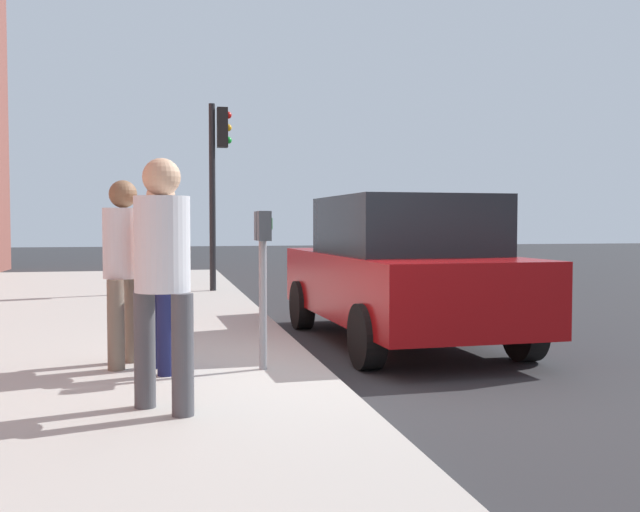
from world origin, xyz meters
The scene contains 7 objects.
ground_plane centered at (0.00, 0.00, 0.00)m, with size 80.00×80.00×0.00m, color #2B2B2D.
parking_meter centered at (-0.10, 0.57, 1.17)m, with size 0.36×0.12×1.41m.
pedestrian_at_meter centered at (0.00, 1.45, 1.12)m, with size 0.51×0.36×1.67m.
pedestrian_bystander centered at (-1.38, 1.44, 1.18)m, with size 0.43×0.41×1.75m.
parking_officer centered at (0.32, 1.79, 1.14)m, with size 0.49×0.37×1.69m.
parked_sedan_near centered at (1.81, -1.35, 0.89)m, with size 4.47×2.10×1.77m.
traffic_signal centered at (7.61, 0.41, 2.58)m, with size 0.24×0.44×3.60m.
Camera 1 is at (-6.43, 1.43, 1.45)m, focal length 40.42 mm.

